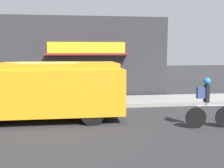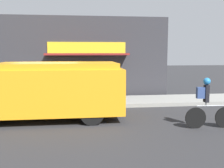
# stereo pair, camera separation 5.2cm
# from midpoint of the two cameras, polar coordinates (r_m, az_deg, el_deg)

# --- Properties ---
(ground_plane) EXTENTS (70.00, 70.00, 0.00)m
(ground_plane) POSITION_cam_midpoint_polar(r_m,az_deg,el_deg) (11.55, -13.77, -5.51)
(ground_plane) COLOR #2B2B2D
(sidewalk) EXTENTS (28.00, 2.26, 0.17)m
(sidewalk) POSITION_cam_midpoint_polar(r_m,az_deg,el_deg) (12.64, -13.23, -4.04)
(sidewalk) COLOR gray
(sidewalk) RESTS_ON ground_plane
(storefront) EXTENTS (12.17, 0.94, 4.31)m
(storefront) POSITION_cam_midpoint_polar(r_m,az_deg,el_deg) (13.90, -12.54, 5.61)
(storefront) COLOR #2D2D33
(storefront) RESTS_ON ground_plane
(school_bus) EXTENTS (5.98, 2.81, 2.08)m
(school_bus) POSITION_cam_midpoint_polar(r_m,az_deg,el_deg) (9.86, -13.80, -1.22)
(school_bus) COLOR orange
(school_bus) RESTS_ON ground_plane
(cyclist) EXTENTS (1.69, 0.23, 1.65)m
(cyclist) POSITION_cam_midpoint_polar(r_m,az_deg,el_deg) (9.00, 19.99, -4.01)
(cyclist) COLOR black
(cyclist) RESTS_ON ground_plane
(trash_bin) EXTENTS (0.48, 0.48, 0.95)m
(trash_bin) POSITION_cam_midpoint_polar(r_m,az_deg,el_deg) (12.84, -7.68, -1.22)
(trash_bin) COLOR slate
(trash_bin) RESTS_ON sidewalk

